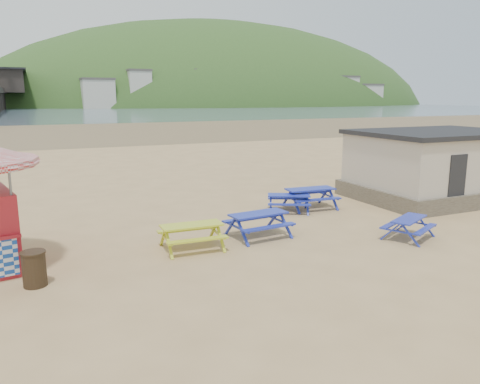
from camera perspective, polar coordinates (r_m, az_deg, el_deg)
name	(u,v)px	position (r m, az deg, el deg)	size (l,w,h in m)	color
ground	(239,228)	(17.00, -0.08, -4.43)	(400.00, 400.00, 0.00)	tan
wet_sand	(81,130)	(70.39, -18.83, 7.17)	(400.00, 400.00, 0.00)	brown
sea	(48,109)	(185.10, -22.40, 9.29)	(400.00, 400.00, 0.00)	#495B69
picnic_table_blue_b	(289,203)	(19.42, 5.96, -1.35)	(2.17, 2.02, 0.72)	#20159A
picnic_table_blue_c	(310,198)	(20.12, 8.53, -0.76)	(2.18, 1.81, 0.87)	#20159A
picnic_table_blue_d	(258,225)	(15.90, 2.25, -4.02)	(2.14, 1.80, 0.83)	#20159A
picnic_table_blue_e	(408,228)	(16.72, 19.84, -4.17)	(2.08, 1.94, 0.70)	#20159A
picnic_table_blue_f	(423,201)	(21.22, 21.42, -1.05)	(1.69, 1.39, 0.68)	#20159A
picnic_table_yellow	(192,237)	(14.72, -5.89, -5.43)	(1.95, 1.59, 0.80)	#B2B219
litter_bin	(34,269)	(12.93, -23.80, -8.54)	(0.62, 0.62, 0.91)	#312415
amenity_block	(436,165)	(23.62, 22.82, 3.09)	(7.40, 5.40, 3.15)	#665B4C
headland_town	(219,123)	(263.42, -2.63, 8.41)	(264.00, 144.00, 108.00)	#2D4C1E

